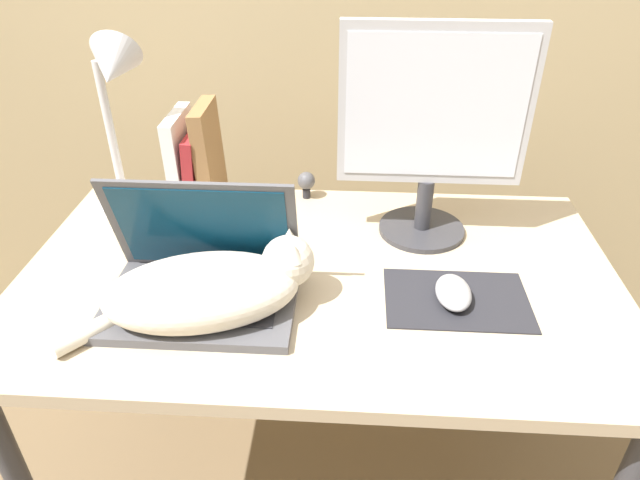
{
  "coord_description": "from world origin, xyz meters",
  "views": [
    {
      "loc": [
        0.06,
        -0.59,
        1.44
      ],
      "look_at": [
        0.01,
        0.32,
        0.86
      ],
      "focal_mm": 32.0,
      "sensor_mm": 36.0,
      "label": 1
    }
  ],
  "objects_px": {
    "book_row": "(196,162)",
    "webcam": "(306,182)",
    "cat": "(211,288)",
    "external_monitor": "(433,127)",
    "computer_mouse": "(453,292)",
    "laptop": "(201,280)",
    "desk_lamp": "(114,98)"
  },
  "relations": [
    {
      "from": "book_row",
      "to": "webcam",
      "type": "height_order",
      "value": "book_row"
    },
    {
      "from": "cat",
      "to": "external_monitor",
      "type": "distance_m",
      "value": 0.55
    },
    {
      "from": "computer_mouse",
      "to": "external_monitor",
      "type": "bearing_deg",
      "value": 98.52
    },
    {
      "from": "laptop",
      "to": "computer_mouse",
      "type": "xyz_separation_m",
      "value": [
        0.47,
        0.03,
        -0.03
      ]
    },
    {
      "from": "book_row",
      "to": "webcam",
      "type": "xyz_separation_m",
      "value": [
        0.26,
        0.06,
        -0.07
      ]
    },
    {
      "from": "book_row",
      "to": "desk_lamp",
      "type": "distance_m",
      "value": 0.23
    },
    {
      "from": "cat",
      "to": "book_row",
      "type": "bearing_deg",
      "value": 106.57
    },
    {
      "from": "desk_lamp",
      "to": "webcam",
      "type": "relative_size",
      "value": 6.15
    },
    {
      "from": "cat",
      "to": "webcam",
      "type": "relative_size",
      "value": 6.36
    },
    {
      "from": "computer_mouse",
      "to": "book_row",
      "type": "relative_size",
      "value": 0.43
    },
    {
      "from": "external_monitor",
      "to": "computer_mouse",
      "type": "relative_size",
      "value": 4.17
    },
    {
      "from": "external_monitor",
      "to": "cat",
      "type": "bearing_deg",
      "value": -141.75
    },
    {
      "from": "cat",
      "to": "external_monitor",
      "type": "bearing_deg",
      "value": 38.25
    },
    {
      "from": "computer_mouse",
      "to": "webcam",
      "type": "xyz_separation_m",
      "value": [
        -0.31,
        0.4,
        0.02
      ]
    },
    {
      "from": "external_monitor",
      "to": "desk_lamp",
      "type": "bearing_deg",
      "value": 175.92
    },
    {
      "from": "external_monitor",
      "to": "webcam",
      "type": "distance_m",
      "value": 0.37
    },
    {
      "from": "external_monitor",
      "to": "desk_lamp",
      "type": "distance_m",
      "value": 0.68
    },
    {
      "from": "computer_mouse",
      "to": "webcam",
      "type": "distance_m",
      "value": 0.51
    },
    {
      "from": "laptop",
      "to": "cat",
      "type": "relative_size",
      "value": 0.81
    },
    {
      "from": "book_row",
      "to": "computer_mouse",
      "type": "bearing_deg",
      "value": -30.95
    },
    {
      "from": "cat",
      "to": "desk_lamp",
      "type": "distance_m",
      "value": 0.51
    },
    {
      "from": "computer_mouse",
      "to": "book_row",
      "type": "height_order",
      "value": "book_row"
    },
    {
      "from": "external_monitor",
      "to": "computer_mouse",
      "type": "xyz_separation_m",
      "value": [
        0.04,
        -0.25,
        -0.23
      ]
    },
    {
      "from": "laptop",
      "to": "webcam",
      "type": "bearing_deg",
      "value": 69.01
    },
    {
      "from": "laptop",
      "to": "desk_lamp",
      "type": "distance_m",
      "value": 0.47
    },
    {
      "from": "cat",
      "to": "computer_mouse",
      "type": "distance_m",
      "value": 0.45
    },
    {
      "from": "laptop",
      "to": "computer_mouse",
      "type": "distance_m",
      "value": 0.48
    },
    {
      "from": "laptop",
      "to": "book_row",
      "type": "xyz_separation_m",
      "value": [
        -0.09,
        0.37,
        0.07
      ]
    },
    {
      "from": "external_monitor",
      "to": "book_row",
      "type": "relative_size",
      "value": 1.81
    },
    {
      "from": "desk_lamp",
      "to": "webcam",
      "type": "height_order",
      "value": "desk_lamp"
    },
    {
      "from": "external_monitor",
      "to": "desk_lamp",
      "type": "xyz_separation_m",
      "value": [
        -0.68,
        0.05,
        0.03
      ]
    },
    {
      "from": "external_monitor",
      "to": "computer_mouse",
      "type": "distance_m",
      "value": 0.34
    }
  ]
}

